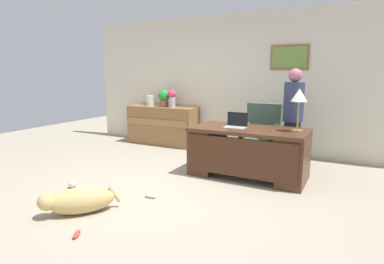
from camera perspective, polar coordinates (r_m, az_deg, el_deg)
ground_plane at (r=4.39m, az=-3.59°, el=-10.15°), size 12.00×12.00×0.00m
back_wall at (r=6.46m, az=8.53°, el=8.74°), size 7.00×0.16×2.70m
desk at (r=4.82m, az=10.03°, el=-3.38°), size 1.70×0.83×0.74m
credenza at (r=6.96m, az=-5.37°, el=1.21°), size 1.58×0.50×0.83m
armchair at (r=5.62m, az=12.35°, el=-0.76°), size 0.60×0.59×1.03m
person_standing at (r=5.38m, az=17.76°, el=2.46°), size 0.32×0.32×1.63m
dog_lying at (r=3.82m, az=-19.83°, el=-11.54°), size 0.69×0.75×0.30m
laptop at (r=4.80m, az=7.97°, el=1.47°), size 0.32×0.22×0.22m
desk_lamp at (r=4.62m, az=18.81°, el=5.88°), size 0.22×0.22×0.60m
vase_with_flowers at (r=6.75m, az=-3.64°, el=6.24°), size 0.17×0.17×0.37m
vase_empty at (r=7.08m, az=-7.60°, el=5.65°), size 0.16×0.16×0.23m
potted_plant at (r=6.87m, az=-5.13°, el=6.24°), size 0.24×0.24×0.36m
dog_toy_ball at (r=4.68m, az=-20.79°, el=-8.80°), size 0.11×0.11×0.11m
dog_toy_bone at (r=4.10m, az=-7.54°, el=-11.42°), size 0.16×0.06×0.05m
dog_toy_plush at (r=3.39m, az=-20.11°, el=-16.93°), size 0.11×0.16×0.05m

